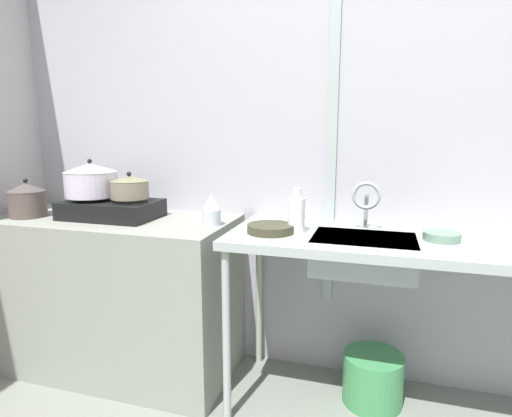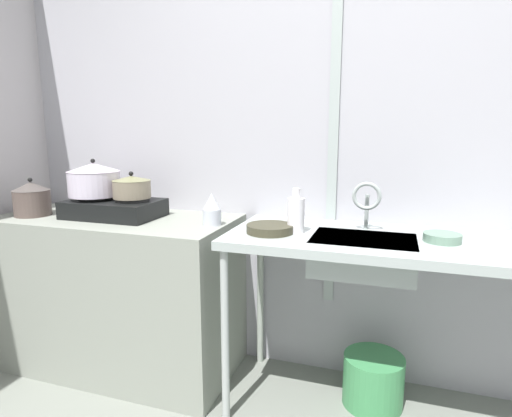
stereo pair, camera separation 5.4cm
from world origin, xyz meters
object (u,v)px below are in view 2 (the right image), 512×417
object	(u,v)px
stove	(114,208)
pot_on_left_burner	(94,179)
pot_beside_stove	(32,199)
frying_pan	(270,229)
sink_basin	(363,255)
small_bowl_on_drainboard	(442,238)
bottle_by_sink	(296,214)
faucet	(367,199)
bucket_on_floor	(373,380)
percolator	(212,210)
pot_on_right_burner	(132,187)

from	to	relation	value
stove	pot_on_left_burner	size ratio (longest dim) A/B	1.77
pot_beside_stove	frying_pan	size ratio (longest dim) A/B	0.97
pot_beside_stove	sink_basin	bearing A→B (deg)	1.95
sink_basin	small_bowl_on_drainboard	distance (m)	0.34
bottle_by_sink	stove	bearing A→B (deg)	178.07
frying_pan	stove	bearing A→B (deg)	175.24
pot_beside_stove	bottle_by_sink	distance (m)	1.46
faucet	bottle_by_sink	world-z (taller)	faucet
stove	bucket_on_floor	world-z (taller)	stove
faucet	frying_pan	world-z (taller)	faucet
stove	pot_on_left_burner	bearing A→B (deg)	180.00
percolator	sink_basin	bearing A→B (deg)	-2.31
pot_on_left_burner	small_bowl_on_drainboard	xyz separation A→B (m)	(1.75, -0.00, -0.18)
sink_basin	bucket_on_floor	world-z (taller)	sink_basin
faucet	bucket_on_floor	world-z (taller)	faucet
pot_on_right_burner	bottle_by_sink	distance (m)	0.90
stove	pot_beside_stove	world-z (taller)	pot_beside_stove
pot_beside_stove	percolator	size ratio (longest dim) A/B	1.31
bottle_by_sink	bucket_on_floor	xyz separation A→B (m)	(0.38, 0.10, -0.82)
stove	percolator	xyz separation A→B (m)	(0.58, -0.01, 0.03)
sink_basin	small_bowl_on_drainboard	world-z (taller)	small_bowl_on_drainboard
bottle_by_sink	pot_on_left_burner	bearing A→B (deg)	178.27
pot_beside_stove	percolator	bearing A→B (deg)	4.94
stove	bucket_on_floor	size ratio (longest dim) A/B	1.70
percolator	bottle_by_sink	xyz separation A→B (m)	(0.43, -0.02, 0.01)
percolator	small_bowl_on_drainboard	distance (m)	1.05
percolator	sink_basin	size ratio (longest dim) A/B	0.36
stove	percolator	world-z (taller)	percolator
pot_beside_stove	bottle_by_sink	world-z (taller)	pot_beside_stove
sink_basin	frying_pan	size ratio (longest dim) A/B	2.05
pot_beside_stove	percolator	world-z (taller)	pot_beside_stove
pot_on_left_burner	percolator	distance (m)	0.71
pot_on_right_burner	pot_beside_stove	world-z (taller)	pot_on_right_burner
bucket_on_floor	frying_pan	bearing A→B (deg)	-164.13
stove	sink_basin	distance (m)	1.32
percolator	stove	bearing A→B (deg)	178.74
pot_on_left_burner	percolator	bearing A→B (deg)	-1.05
pot_beside_stove	frying_pan	xyz separation A→B (m)	(1.35, 0.03, -0.07)
stove	pot_on_right_burner	xyz separation A→B (m)	(0.12, 0.00, 0.12)
pot_beside_stove	sink_basin	distance (m)	1.78
pot_on_left_burner	sink_basin	xyz separation A→B (m)	(1.43, -0.04, -0.28)
pot_on_left_burner	frying_pan	bearing A→B (deg)	-4.21
sink_basin	pot_on_right_burner	bearing A→B (deg)	177.97
pot_on_right_burner	pot_beside_stove	xyz separation A→B (m)	(-0.57, -0.10, -0.08)
pot_on_left_burner	faucet	size ratio (longest dim) A/B	1.20
pot_on_right_burner	frying_pan	distance (m)	0.80
frying_pan	bucket_on_floor	bearing A→B (deg)	15.87
pot_beside_stove	frying_pan	distance (m)	1.35
pot_on_left_burner	bottle_by_sink	xyz separation A→B (m)	(1.13, -0.03, -0.12)
percolator	sink_basin	world-z (taller)	percolator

